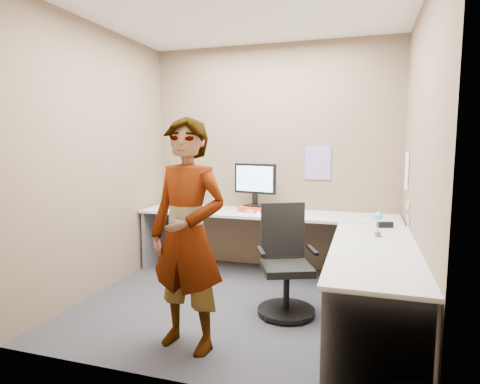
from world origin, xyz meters
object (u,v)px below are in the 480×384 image
(desk, at_px, (294,238))
(office_chair, at_px, (285,270))
(monitor, at_px, (255,181))
(person, at_px, (188,235))

(desk, relative_size, office_chair, 3.08)
(monitor, distance_m, person, 1.88)
(desk, height_order, monitor, monitor)
(monitor, xyz_separation_m, office_chair, (0.57, -1.04, -0.69))
(person, bearing_deg, desk, 75.62)
(monitor, bearing_deg, office_chair, -49.81)
(office_chair, relative_size, person, 0.56)
(desk, distance_m, office_chair, 0.46)
(office_chair, bearing_deg, person, -147.47)
(person, bearing_deg, office_chair, 65.85)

